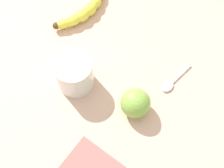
# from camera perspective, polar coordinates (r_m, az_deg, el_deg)

# --- Properties ---
(wooden_tabletop) EXTENTS (1.20, 1.20, 0.03)m
(wooden_tabletop) POSITION_cam_1_polar(r_m,az_deg,el_deg) (0.79, -1.66, 1.86)
(wooden_tabletop) COLOR #D6AB94
(wooden_tabletop) RESTS_ON ground
(banana) EXTENTS (0.07, 0.20, 0.04)m
(banana) POSITION_cam_1_polar(r_m,az_deg,el_deg) (0.88, -5.50, 14.08)
(banana) COLOR yellow
(banana) RESTS_ON wooden_tabletop
(smoothie_glass) EXTENTS (0.09, 0.09, 0.09)m
(smoothie_glass) POSITION_cam_1_polar(r_m,az_deg,el_deg) (0.73, -7.36, 1.87)
(smoothie_glass) COLOR silver
(smoothie_glass) RESTS_ON wooden_tabletop
(green_apple_fruit) EXTENTS (0.07, 0.07, 0.07)m
(green_apple_fruit) POSITION_cam_1_polar(r_m,az_deg,el_deg) (0.70, 4.65, -3.78)
(green_apple_fruit) COLOR #84B747
(green_apple_fruit) RESTS_ON wooden_tabletop
(teaspoon) EXTENTS (0.03, 0.11, 0.01)m
(teaspoon) POSITION_cam_1_polar(r_m,az_deg,el_deg) (0.77, 11.28, -0.22)
(teaspoon) COLOR silver
(teaspoon) RESTS_ON wooden_tabletop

